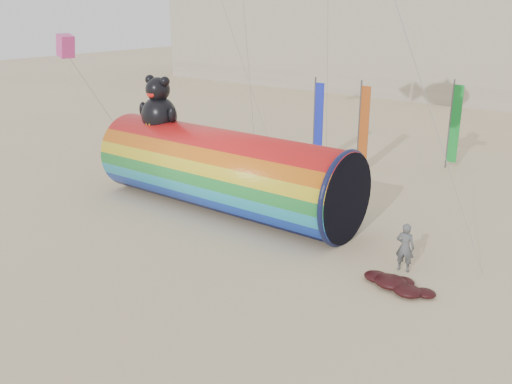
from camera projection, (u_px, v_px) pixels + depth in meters
The scene contains 5 objects.
ground at pixel (222, 259), 21.84m from camera, with size 160.00×160.00×0.00m, color #CCB58C.
windsock_assembly at pixel (223, 169), 26.39m from camera, with size 13.13×4.00×6.05m.
kite_handler at pixel (405, 247), 20.60m from camera, with size 0.67×0.44×1.84m, color #515458.
fabric_bundle at pixel (396, 284), 19.52m from camera, with size 2.62×1.35×0.41m.
festival_banners at pixel (378, 124), 32.91m from camera, with size 7.30×4.19×5.20m.
Camera 1 is at (13.21, -14.93, 9.37)m, focal length 40.00 mm.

